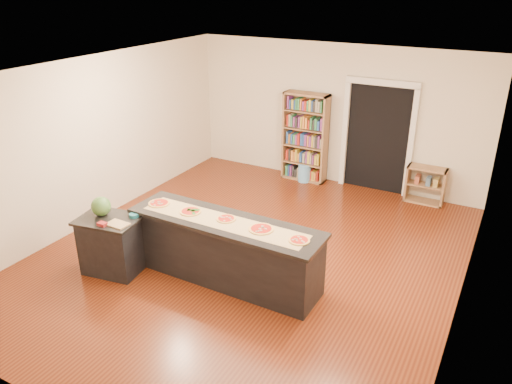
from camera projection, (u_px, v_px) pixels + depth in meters
The scene contains 17 objects.
room at pixel (249, 171), 7.13m from camera, with size 6.00×7.00×2.80m.
doorway at pixel (378, 132), 9.60m from camera, with size 1.40×0.09×2.21m.
kitchen_island at pixel (225, 250), 6.94m from camera, with size 2.80×0.76×0.92m.
side_counter at pixel (112, 245), 7.15m from camera, with size 0.86×0.63×0.85m.
bookshelf at pixel (305, 137), 10.20m from camera, with size 0.91×0.33×1.83m, color #9D734C.
low_shelf at pixel (425, 185), 9.35m from camera, with size 0.71×0.30×0.71m, color #9D734C.
waste_bin at pixel (304, 173), 10.38m from camera, with size 0.26×0.26×0.38m, color #6AAFEE.
kraft_paper at pixel (223, 221), 6.73m from camera, with size 2.43×0.44×0.00m, color tan.
watermelon at pixel (101, 206), 7.03m from camera, with size 0.28×0.28×0.28m, color #144214.
cutting_board at pixel (118, 224), 6.80m from camera, with size 0.30×0.20×0.02m, color tan.
package_red at pixel (102, 224), 6.78m from camera, with size 0.12×0.09×0.04m, color maroon.
package_teal at pixel (134, 215), 7.02m from camera, with size 0.13×0.13×0.05m, color #195966.
pizza_a at pixel (159, 203), 7.24m from camera, with size 0.32×0.32×0.02m.
pizza_b at pixel (190, 211), 6.99m from camera, with size 0.32×0.32×0.02m.
pizza_c at pixel (226, 219), 6.78m from camera, with size 0.26×0.26×0.02m.
pizza_d at pixel (261, 229), 6.51m from camera, with size 0.32×0.32×0.02m.
pizza_e at pixel (299, 240), 6.24m from camera, with size 0.28×0.28×0.02m.
Camera 1 is at (3.26, -5.79, 4.00)m, focal length 35.00 mm.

